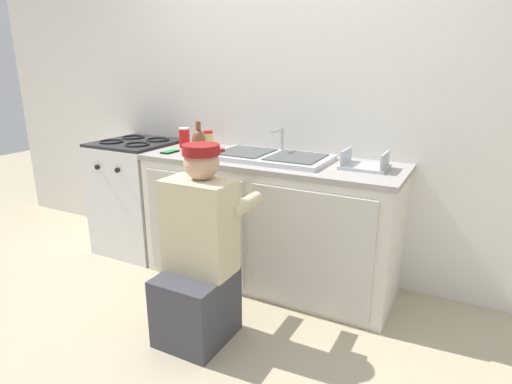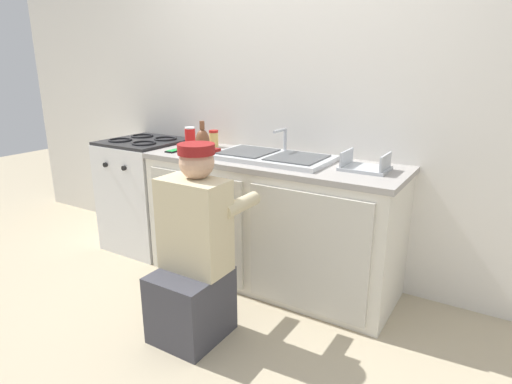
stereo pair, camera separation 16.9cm
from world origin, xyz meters
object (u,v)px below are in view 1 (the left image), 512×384
sink_double_basin (270,156)px  condiment_jar (208,139)px  stove_range (139,196)px  dish_rack_tray (365,165)px  vase_decorative (199,141)px  plumber_person (199,261)px  soda_cup_red (184,138)px  cell_phone (170,152)px

sink_double_basin → condiment_jar: sink_double_basin is taller
stove_range → dish_rack_tray: dish_rack_tray is taller
vase_decorative → dish_rack_tray: vase_decorative is taller
plumber_person → condiment_jar: 1.21m
vase_decorative → soda_cup_red: (-0.24, 0.14, -0.01)m
plumber_person → vase_decorative: 1.00m
stove_range → dish_rack_tray: 1.89m
vase_decorative → condiment_jar: size_ratio=1.80×
stove_range → soda_cup_red: bearing=9.2°
condiment_jar → soda_cup_red: soda_cup_red is taller
cell_phone → dish_rack_tray: dish_rack_tray is taller
stove_range → cell_phone: stove_range is taller
stove_range → soda_cup_red: (0.44, 0.07, 0.51)m
plumber_person → dish_rack_tray: 1.15m
condiment_jar → plumber_person: bearing=-59.5°
condiment_jar → cell_phone: condiment_jar is taller
condiment_jar → dish_rack_tray: (1.24, -0.13, -0.04)m
sink_double_basin → soda_cup_red: bearing=174.9°
cell_phone → plumber_person: bearing=-43.1°
sink_double_basin → cell_phone: 0.75m
vase_decorative → soda_cup_red: size_ratio=1.51×
sink_double_basin → condiment_jar: bearing=165.1°
stove_range → sink_double_basin: bearing=0.1°
stove_range → plumber_person: bearing=-34.2°
condiment_jar → cell_phone: size_ratio=0.91×
plumber_person → soda_cup_red: (-0.71, 0.85, 0.51)m
dish_rack_tray → vase_decorative: bearing=-174.9°
condiment_jar → soda_cup_red: size_ratio=0.84×
sink_double_basin → dish_rack_tray: size_ratio=2.86×
sink_double_basin → condiment_jar: size_ratio=6.25×
soda_cup_red → plumber_person: bearing=-50.1°
condiment_jar → stove_range: bearing=-164.6°
vase_decorative → sink_double_basin: bearing=8.2°
vase_decorative → cell_phone: bearing=-163.7°
condiment_jar → soda_cup_red: (-0.16, -0.09, 0.01)m
sink_double_basin → stove_range: sink_double_basin is taller
cell_phone → dish_rack_tray: (1.37, 0.17, 0.02)m
sink_double_basin → cell_phone: (-0.74, -0.14, -0.01)m
condiment_jar → cell_phone: 0.33m
sink_double_basin → dish_rack_tray: (0.63, 0.03, 0.01)m
stove_range → soda_cup_red: soda_cup_red is taller
sink_double_basin → condiment_jar: 0.63m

